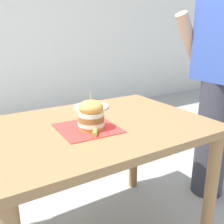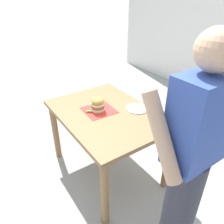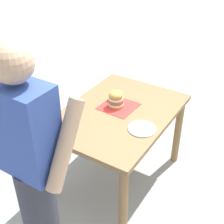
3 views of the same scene
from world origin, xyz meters
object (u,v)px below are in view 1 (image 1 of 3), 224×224
sandwich (91,115)px  diner_across_table (218,83)px  patio_table (97,144)px  pickle_spear (95,131)px  parked_car_mid_block (188,48)px  side_plate_with_forks (91,107)px

sandwich → diner_across_table: bearing=92.8°
patio_table → sandwich: size_ratio=6.43×
pickle_spear → diner_across_table: (-0.12, 1.06, 0.11)m
patio_table → sandwich: bearing=-45.0°
pickle_spear → parked_car_mid_block: size_ratio=0.02×
sandwich → diner_across_table: diner_across_table is taller
sandwich → patio_table: bearing=135.0°
patio_table → parked_car_mid_block: size_ratio=0.27×
pickle_spear → diner_across_table: bearing=96.4°
pickle_spear → side_plate_with_forks: pickle_spear is taller
sandwich → side_plate_with_forks: size_ratio=0.84×
diner_across_table → side_plate_with_forks: bearing=-109.0°
diner_across_table → patio_table: bearing=-90.5°
pickle_spear → parked_car_mid_block: bearing=129.2°
parked_car_mid_block → side_plate_with_forks: bearing=-52.3°
parked_car_mid_block → patio_table: bearing=-51.2°
side_plate_with_forks → parked_car_mid_block: 7.36m
patio_table → diner_across_table: diner_across_table is taller
pickle_spear → parked_car_mid_block: parked_car_mid_block is taller
pickle_spear → diner_across_table: size_ratio=0.06×
patio_table → pickle_spear: size_ratio=12.41×
diner_across_table → parked_car_mid_block: bearing=134.0°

